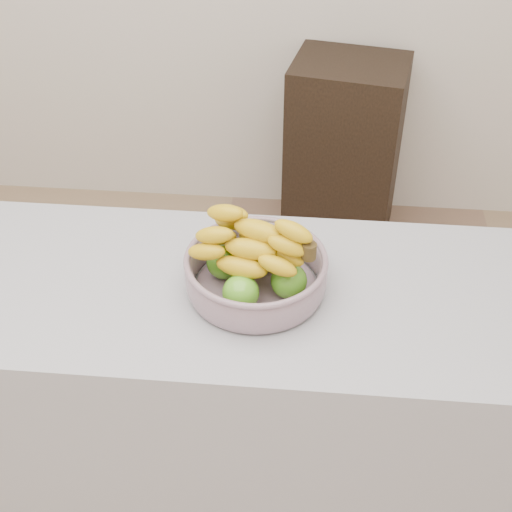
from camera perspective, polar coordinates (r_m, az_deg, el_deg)
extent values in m
cube|color=#A4A6AD|center=(2.04, -7.78, -11.66)|extent=(2.00, 0.60, 0.90)
cube|color=black|center=(3.17, 7.02, 8.22)|extent=(0.52, 0.45, 0.83)
cylinder|color=#9EA9BE|center=(1.68, 0.00, -2.49)|extent=(0.28, 0.28, 0.01)
torus|color=#9EA9BE|center=(1.62, 0.00, -0.27)|extent=(0.33, 0.33, 0.02)
sphere|color=#549D1B|center=(1.59, -1.23, -2.96)|extent=(0.08, 0.08, 0.08)
sphere|color=#549D1B|center=(1.62, 2.65, -1.99)|extent=(0.08, 0.08, 0.08)
sphere|color=#549D1B|center=(1.70, 1.15, 0.40)|extent=(0.08, 0.08, 0.08)
sphere|color=#549D1B|center=(1.67, -2.57, -0.47)|extent=(0.08, 0.08, 0.08)
ellipsoid|color=yellow|center=(1.58, -1.15, -0.89)|extent=(0.21, 0.09, 0.05)
ellipsoid|color=yellow|center=(1.62, -0.35, 0.19)|extent=(0.21, 0.11, 0.05)
ellipsoid|color=yellow|center=(1.66, 0.41, 1.23)|extent=(0.21, 0.14, 0.05)
ellipsoid|color=yellow|center=(1.57, -0.43, 0.56)|extent=(0.21, 0.08, 0.05)
ellipsoid|color=yellow|center=(1.61, 0.42, 1.71)|extent=(0.20, 0.15, 0.05)
ellipsoid|color=yellow|center=(1.57, 0.22, 2.03)|extent=(0.21, 0.11, 0.05)
cylinder|color=#392B12|center=(1.55, 4.27, 0.40)|extent=(0.03, 0.03, 0.04)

